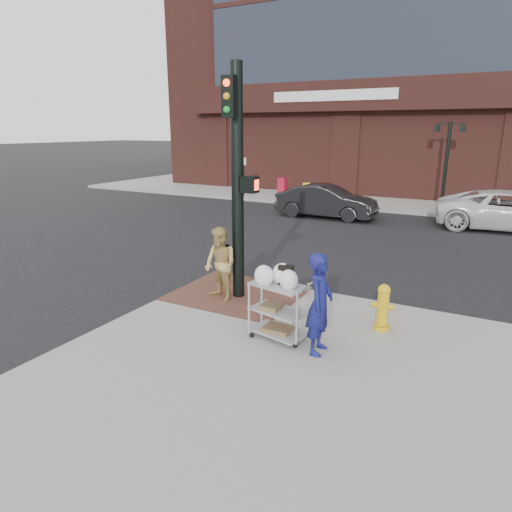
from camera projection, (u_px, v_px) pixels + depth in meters
The scene contains 13 objects.
ground at pixel (240, 318), 9.56m from camera, with size 220.00×220.00×0.00m, color black.
brick_curb_ramp at pixel (237, 293), 10.55m from camera, with size 2.80×2.40×0.01m, color brown.
lamp_post at pixel (447, 155), 21.50m from camera, with size 1.32×0.22×4.00m.
parking_sign at pixel (244, 176), 25.82m from camera, with size 0.05×0.05×2.20m, color black.
traffic_signal_pole at pixel (238, 178), 9.67m from camera, with size 0.61×0.51×5.00m.
woman_blue at pixel (320, 304), 7.59m from camera, with size 0.64×0.42×1.75m, color navy.
pedestrian_tan at pixel (220, 264), 10.00m from camera, with size 0.79×0.62×1.63m, color tan.
sedan_dark at pixel (326, 201), 20.17m from camera, with size 1.53×4.40×1.45m, color black.
minivan_white at pixel (511, 211), 17.65m from camera, with size 2.52×5.47×1.52m, color silver.
utility_cart at pixel (278, 306), 8.17m from camera, with size 1.10×0.76×1.39m.
fire_hydrant at pixel (383, 307), 8.56m from camera, with size 0.43×0.30×0.91m.
newsbox_red at pixel (282, 187), 25.45m from camera, with size 0.44×0.40×1.04m, color #A51229.
newsbox_yellow at pixel (306, 191), 24.36m from camera, with size 0.37×0.34×0.89m, color yellow.
Camera 1 is at (4.50, -7.63, 3.85)m, focal length 32.00 mm.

